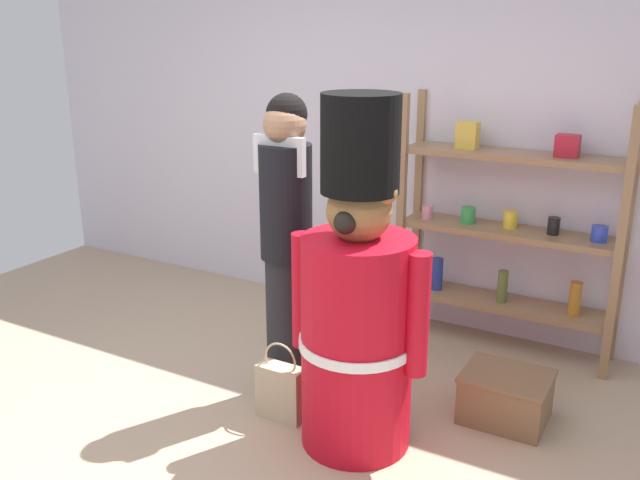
{
  "coord_description": "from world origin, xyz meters",
  "views": [
    {
      "loc": [
        1.88,
        -2.24,
        2.04
      ],
      "look_at": [
        0.26,
        0.64,
        1.0
      ],
      "focal_mm": 38.71,
      "sensor_mm": 36.0,
      "label": 1
    }
  ],
  "objects_px": {
    "person_shopper": "(287,238)",
    "shopping_bag": "(281,391)",
    "merchandise_shelf": "(508,228)",
    "display_crate": "(505,397)",
    "teddy_bear_guard": "(357,308)"
  },
  "relations": [
    {
      "from": "merchandise_shelf",
      "to": "shopping_bag",
      "type": "height_order",
      "value": "merchandise_shelf"
    },
    {
      "from": "merchandise_shelf",
      "to": "shopping_bag",
      "type": "relative_size",
      "value": 3.68
    },
    {
      "from": "merchandise_shelf",
      "to": "person_shopper",
      "type": "height_order",
      "value": "person_shopper"
    },
    {
      "from": "teddy_bear_guard",
      "to": "display_crate",
      "type": "relative_size",
      "value": 3.88
    },
    {
      "from": "person_shopper",
      "to": "merchandise_shelf",
      "type": "bearing_deg",
      "value": 54.06
    },
    {
      "from": "merchandise_shelf",
      "to": "person_shopper",
      "type": "bearing_deg",
      "value": -125.94
    },
    {
      "from": "display_crate",
      "to": "person_shopper",
      "type": "bearing_deg",
      "value": -164.22
    },
    {
      "from": "shopping_bag",
      "to": "teddy_bear_guard",
      "type": "bearing_deg",
      "value": 1.09
    },
    {
      "from": "teddy_bear_guard",
      "to": "display_crate",
      "type": "bearing_deg",
      "value": 42.89
    },
    {
      "from": "shopping_bag",
      "to": "person_shopper",
      "type": "bearing_deg",
      "value": 113.12
    },
    {
      "from": "person_shopper",
      "to": "teddy_bear_guard",
      "type": "bearing_deg",
      "value": -23.52
    },
    {
      "from": "merchandise_shelf",
      "to": "display_crate",
      "type": "relative_size",
      "value": 3.6
    },
    {
      "from": "merchandise_shelf",
      "to": "display_crate",
      "type": "xyz_separation_m",
      "value": [
        0.28,
        -0.89,
        -0.67
      ]
    },
    {
      "from": "person_shopper",
      "to": "shopping_bag",
      "type": "relative_size",
      "value": 3.86
    },
    {
      "from": "merchandise_shelf",
      "to": "teddy_bear_guard",
      "type": "height_order",
      "value": "teddy_bear_guard"
    }
  ]
}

